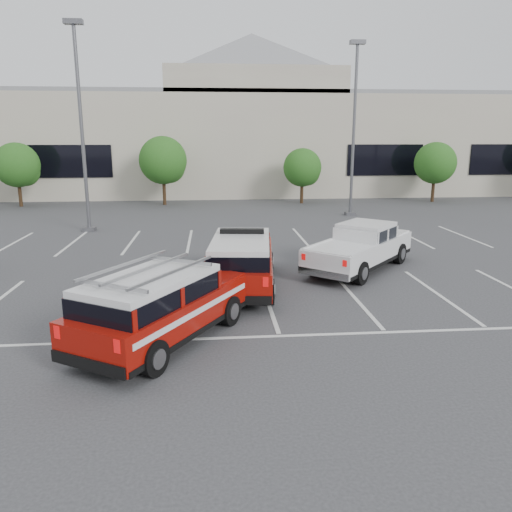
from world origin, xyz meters
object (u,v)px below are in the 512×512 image
at_px(convention_building, 230,137).
at_px(tree_mid_left, 164,162).
at_px(light_pole_mid, 354,130).
at_px(white_pickup, 360,252).
at_px(tree_mid_right, 303,169).
at_px(light_pole_left, 82,129).
at_px(tree_left, 19,167).
at_px(tree_right, 436,164).
at_px(fire_chief_suv, 242,265).
at_px(ladder_suv, 161,311).

relative_size(convention_building, tree_mid_left, 12.38).
xyz_separation_m(light_pole_mid, white_pickup, (-3.17, -12.74, -4.51)).
xyz_separation_m(tree_mid_right, light_pole_left, (-13.09, -10.05, 2.68)).
xyz_separation_m(tree_left, tree_right, (30.00, 0.00, 0.00)).
distance_m(tree_left, white_pickup, 26.62).
xyz_separation_m(tree_left, tree_mid_left, (10.00, 0.00, 0.27)).
relative_size(light_pole_mid, fire_chief_suv, 1.85).
bearing_deg(tree_mid_right, fire_chief_suv, -105.54).
distance_m(white_pickup, ladder_suv, 9.12).
height_order(tree_left, tree_mid_right, tree_left).
bearing_deg(fire_chief_suv, white_pickup, 29.98).
height_order(tree_right, white_pickup, tree_right).
height_order(light_pole_mid, fire_chief_suv, light_pole_mid).
xyz_separation_m(tree_mid_right, white_pickup, (-1.26, -18.79, -1.83)).
bearing_deg(convention_building, light_pole_mid, -66.74).
bearing_deg(tree_right, tree_left, 180.00).
bearing_deg(tree_mid_left, fire_chief_suv, -78.52).
distance_m(tree_left, tree_mid_right, 20.00).
relative_size(tree_left, fire_chief_suv, 0.80).
xyz_separation_m(tree_mid_left, light_pole_left, (-3.09, -10.05, 2.14)).
bearing_deg(convention_building, tree_right, -33.37).
xyz_separation_m(fire_chief_suv, white_pickup, (4.52, 1.99, -0.10)).
relative_size(fire_chief_suv, ladder_suv, 1.05).
xyz_separation_m(light_pole_mid, fire_chief_suv, (-7.69, -14.74, -4.42)).
height_order(tree_mid_right, fire_chief_suv, tree_mid_right).
height_order(tree_left, ladder_suv, tree_left).
distance_m(tree_right, light_pole_mid, 10.38).
distance_m(convention_building, tree_left, 18.11).
distance_m(tree_left, ladder_suv, 27.81).
xyz_separation_m(light_pole_left, ladder_suv, (5.14, -14.94, -4.40)).
distance_m(convention_building, tree_mid_left, 11.19).
bearing_deg(ladder_suv, light_pole_mid, 93.91).
distance_m(light_pole_left, white_pickup, 15.39).
relative_size(light_pole_left, ladder_suv, 1.94).
distance_m(tree_mid_left, ladder_suv, 25.17).
relative_size(tree_left, light_pole_left, 0.43).
height_order(tree_right, fire_chief_suv, tree_right).
height_order(tree_left, light_pole_mid, light_pole_mid).
height_order(tree_mid_right, white_pickup, tree_mid_right).
distance_m(convention_building, light_pole_left, 21.49).
height_order(tree_mid_right, light_pole_left, light_pole_left).
distance_m(tree_left, light_pole_left, 12.43).
xyz_separation_m(tree_left, white_pickup, (18.74, -18.79, -2.10)).
height_order(convention_building, tree_right, convention_building).
xyz_separation_m(tree_mid_right, fire_chief_suv, (-5.78, -20.78, -1.73)).
bearing_deg(convention_building, tree_mid_right, -63.43).
distance_m(tree_mid_left, tree_mid_right, 10.01).
distance_m(tree_mid_left, light_pole_left, 10.73).
bearing_deg(light_pole_left, light_pole_mid, 14.93).
height_order(convention_building, fire_chief_suv, convention_building).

